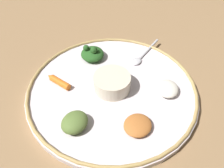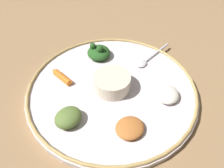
% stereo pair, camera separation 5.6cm
% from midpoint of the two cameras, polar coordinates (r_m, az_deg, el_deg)
% --- Properties ---
extents(ground_plane, '(2.40, 2.40, 0.00)m').
position_cam_midpoint_polar(ground_plane, '(0.58, 2.75, -2.21)').
color(ground_plane, olive).
extents(platter, '(0.43, 0.43, 0.02)m').
position_cam_midpoint_polar(platter, '(0.58, 2.78, -1.71)').
color(platter, silver).
rests_on(platter, ground_plane).
extents(platter_rim, '(0.43, 0.43, 0.01)m').
position_cam_midpoint_polar(platter_rim, '(0.57, 2.82, -0.98)').
color(platter_rim, tan).
rests_on(platter_rim, platter).
extents(center_bowl, '(0.09, 0.09, 0.04)m').
position_cam_midpoint_polar(center_bowl, '(0.56, 2.88, 0.33)').
color(center_bowl, beige).
rests_on(center_bowl, platter).
extents(spoon, '(0.12, 0.11, 0.01)m').
position_cam_midpoint_polar(spoon, '(0.67, 11.63, 6.15)').
color(spoon, silver).
rests_on(spoon, platter).
extents(greens_pile, '(0.08, 0.08, 0.05)m').
position_cam_midpoint_polar(greens_pile, '(0.66, -0.96, 7.97)').
color(greens_pile, '#23511E').
rests_on(greens_pile, platter).
extents(carrot_near_spoon, '(0.06, 0.07, 0.02)m').
position_cam_midpoint_polar(carrot_near_spoon, '(0.60, -10.19, 1.82)').
color(carrot_near_spoon, orange).
rests_on(carrot_near_spoon, platter).
extents(mound_rice_white, '(0.08, 0.08, 0.02)m').
position_cam_midpoint_polar(mound_rice_white, '(0.57, 16.74, -2.73)').
color(mound_rice_white, silver).
rests_on(mound_rice_white, platter).
extents(mound_collards, '(0.08, 0.08, 0.03)m').
position_cam_midpoint_polar(mound_collards, '(0.50, -7.87, -8.56)').
color(mound_collards, '#567033').
rests_on(mound_collards, platter).
extents(mound_chickpea, '(0.08, 0.08, 0.02)m').
position_cam_midpoint_polar(mound_chickpea, '(0.49, 7.85, -11.13)').
color(mound_chickpea, '#B2662D').
rests_on(mound_chickpea, platter).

